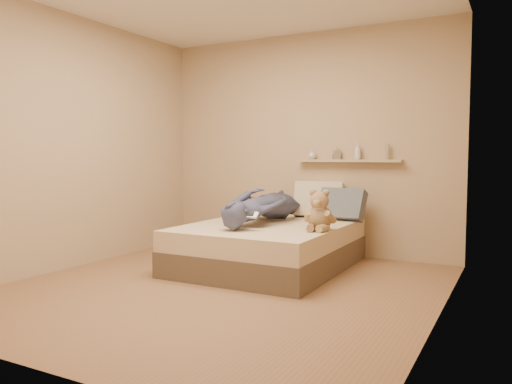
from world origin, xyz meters
The scene contains 10 objects.
room centered at (0.00, 0.00, 1.30)m, with size 3.80×3.80×3.80m.
bed centered at (0.00, 0.93, 0.22)m, with size 1.50×1.90×0.45m.
game_console centered at (0.06, 0.41, 0.60)m, with size 0.18×0.08×0.06m.
teddy_bear centered at (0.62, 0.75, 0.61)m, with size 0.32×0.32×0.40m.
dark_plush centered at (-0.37, 1.28, 0.56)m, with size 0.16×0.16×0.25m.
pillow_cream centered at (0.23, 1.76, 0.65)m, with size 0.55×0.16×0.40m, color beige.
pillow_grey centered at (0.55, 1.62, 0.62)m, with size 0.50×0.14×0.34m, color slate.
person centered at (-0.11, 1.02, 0.63)m, with size 0.56×1.54×0.37m, color #414766.
wall_shelf centered at (0.55, 1.84, 1.10)m, with size 1.20×0.12×0.03m, color tan.
shelf_bottles centered at (0.43, 1.84, 1.19)m, with size 0.95×0.11×0.19m.
Camera 1 is at (2.29, -3.64, 1.14)m, focal length 35.00 mm.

